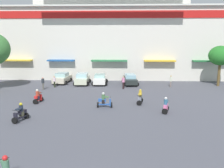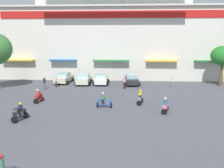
{
  "view_description": "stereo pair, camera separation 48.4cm",
  "coord_description": "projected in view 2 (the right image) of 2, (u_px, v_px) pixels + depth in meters",
  "views": [
    {
      "loc": [
        1.84,
        -7.78,
        6.71
      ],
      "look_at": [
        0.82,
        16.43,
        2.06
      ],
      "focal_mm": 38.64,
      "sensor_mm": 36.0,
      "label": 1
    },
    {
      "loc": [
        2.32,
        -7.76,
        6.71
      ],
      "look_at": [
        0.82,
        16.43,
        2.06
      ],
      "focal_mm": 38.64,
      "sensor_mm": 36.0,
      "label": 2
    }
  ],
  "objects": [
    {
      "name": "parked_car_0",
      "position": [
        64.0,
        78.0,
        36.36
      ],
      "size": [
        2.57,
        4.41,
        1.57
      ],
      "color": "beige",
      "rests_on": "ground"
    },
    {
      "name": "colonial_building",
      "position": [
        114.0,
        19.0,
        41.78
      ],
      "size": [
        37.89,
        14.65,
        22.7
      ],
      "color": "silver",
      "rests_on": "ground"
    },
    {
      "name": "scooter_rider_5",
      "position": [
        140.0,
        98.0,
        24.7
      ],
      "size": [
        0.78,
        1.42,
        1.52
      ],
      "color": "black",
      "rests_on": "ground"
    },
    {
      "name": "plaza_tree_1",
      "position": [
        223.0,
        56.0,
        33.11
      ],
      "size": [
        3.24,
        3.14,
        5.65
      ],
      "color": "brown",
      "rests_on": "ground"
    },
    {
      "name": "pedestrian_2",
      "position": [
        44.0,
        82.0,
        31.67
      ],
      "size": [
        0.51,
        0.51,
        1.67
      ],
      "color": "#55534B",
      "rests_on": "ground"
    },
    {
      "name": "pedestrian_1",
      "position": [
        124.0,
        82.0,
        31.92
      ],
      "size": [
        0.52,
        0.52,
        1.7
      ],
      "color": "black",
      "rests_on": "ground"
    },
    {
      "name": "scooter_rider_6",
      "position": [
        165.0,
        106.0,
        21.8
      ],
      "size": [
        0.88,
        1.43,
        1.48
      ],
      "color": "black",
      "rests_on": "ground"
    },
    {
      "name": "pedestrian_3",
      "position": [
        172.0,
        81.0,
        33.04
      ],
      "size": [
        0.42,
        0.42,
        1.65
      ],
      "color": "slate",
      "rests_on": "ground"
    },
    {
      "name": "parked_car_3",
      "position": [
        132.0,
        79.0,
        35.12
      ],
      "size": [
        2.5,
        4.48,
        1.49
      ],
      "color": "#222827",
      "rests_on": "ground"
    },
    {
      "name": "parked_car_2",
      "position": [
        101.0,
        79.0,
        35.24
      ],
      "size": [
        2.35,
        3.88,
        1.51
      ],
      "color": "white",
      "rests_on": "ground"
    },
    {
      "name": "scooter_rider_1",
      "position": [
        20.0,
        113.0,
        19.77
      ],
      "size": [
        0.97,
        1.57,
        1.53
      ],
      "color": "black",
      "rests_on": "ground"
    },
    {
      "name": "ground_plane",
      "position": [
        101.0,
        113.0,
        21.75
      ],
      "size": [
        128.0,
        128.0,
        0.0
      ],
      "primitive_type": "plane",
      "color": "#4E4F59"
    },
    {
      "name": "parked_car_1",
      "position": [
        84.0,
        79.0,
        35.32
      ],
      "size": [
        2.41,
        4.12,
        1.63
      ],
      "color": "beige",
      "rests_on": "ground"
    },
    {
      "name": "scooter_rider_7",
      "position": [
        104.0,
        101.0,
        23.5
      ],
      "size": [
        1.5,
        0.54,
        1.52
      ],
      "color": "black",
      "rests_on": "ground"
    },
    {
      "name": "scooter_rider_4",
      "position": [
        38.0,
        97.0,
        25.33
      ],
      "size": [
        0.76,
        1.39,
        1.48
      ],
      "color": "black",
      "rests_on": "ground"
    },
    {
      "name": "pedestrian_0",
      "position": [
        56.0,
        81.0,
        33.15
      ],
      "size": [
        0.39,
        0.39,
        1.6
      ],
      "color": "#242A1A",
      "rests_on": "ground"
    }
  ]
}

